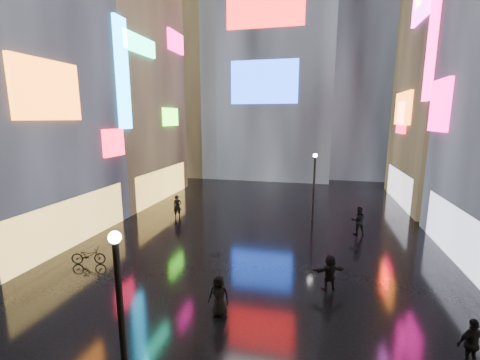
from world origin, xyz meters
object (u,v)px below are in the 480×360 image
(pedestrian_3, at_px, (472,343))
(bicycle, at_px, (88,256))
(lamp_near, at_px, (121,318))
(lamp_far, at_px, (314,183))

(pedestrian_3, height_order, bicycle, pedestrian_3)
(lamp_near, bearing_deg, pedestrian_3, 23.42)
(pedestrian_3, relative_size, bicycle, 0.90)
(lamp_near, height_order, pedestrian_3, lamp_near)
(lamp_near, bearing_deg, bicycle, 133.36)
(lamp_far, bearing_deg, pedestrian_3, -70.28)
(lamp_far, bearing_deg, bicycle, -137.76)
(lamp_far, height_order, pedestrian_3, lamp_far)
(lamp_far, xyz_separation_m, pedestrian_3, (5.08, -14.18, -2.11))
(lamp_far, height_order, bicycle, lamp_far)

